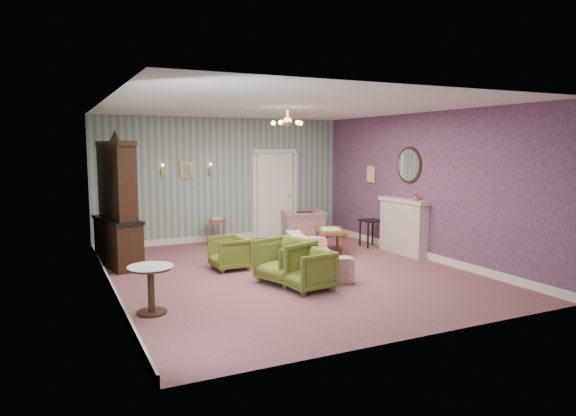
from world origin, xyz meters
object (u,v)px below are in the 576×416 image
dresser (116,200)px  side_table_black (370,233)px  fireplace (403,226)px  pedestal_table (151,290)px  olive_chair_b (285,258)px  sofa_chintz (316,247)px  olive_chair_a (308,268)px  olive_chair_c (230,251)px  coffee_table (330,241)px  wingback_chair (303,220)px

dresser → side_table_black: 5.41m
fireplace → pedestal_table: fireplace is taller
dresser → pedestal_table: 3.21m
olive_chair_b → sofa_chintz: sofa_chintz is taller
fireplace → pedestal_table: (-5.48, -1.67, -0.25)m
olive_chair_a → fireplace: fireplace is taller
olive_chair_c → olive_chair_a: bearing=18.1°
dresser → fireplace: dresser is taller
coffee_table → side_table_black: 1.13m
wingback_chair → fireplace: bearing=122.5°
olive_chair_c → wingback_chair: 3.61m
olive_chair_a → olive_chair_b: (-0.13, 0.57, 0.05)m
fireplace → olive_chair_c: bearing=176.0°
wingback_chair → pedestal_table: wingback_chair is taller
olive_chair_a → sofa_chintz: size_ratio=0.33×
coffee_table → side_table_black: (1.12, 0.15, 0.05)m
sofa_chintz → fireplace: (2.34, 0.49, 0.16)m
wingback_chair → coffee_table: wingback_chair is taller
olive_chair_b → dresser: (-2.32, 2.40, 0.84)m
olive_chair_a → coffee_table: 2.87m
sofa_chintz → side_table_black: bearing=-41.2°
fireplace → coffee_table: 1.55m
pedestal_table → wingback_chair: bearing=43.7°
wingback_chair → dresser: (-4.52, -1.21, 0.79)m
wingback_chair → side_table_black: (0.78, -1.74, -0.14)m
olive_chair_b → pedestal_table: 2.40m
pedestal_table → olive_chair_b: bearing=16.6°
coffee_table → side_table_black: bearing=7.5°
olive_chair_b → fireplace: bearing=87.4°
olive_chair_a → dresser: size_ratio=0.28×
olive_chair_a → olive_chair_b: 0.58m
dresser → olive_chair_c: bearing=-43.3°
fireplace → dresser: bearing=165.7°
olive_chair_c → sofa_chintz: bearing=59.8°
sofa_chintz → coffee_table: 1.59m
pedestal_table → dresser: bearing=90.5°
fireplace → coffee_table: fireplace is taller
fireplace → coffee_table: (-1.33, 0.73, -0.32)m
side_table_black → fireplace: bearing=-76.5°
olive_chair_a → olive_chair_c: size_ratio=1.06×
sofa_chintz → coffee_table: (1.02, 1.22, -0.16)m
pedestal_table → side_table_black: bearing=25.8°
sofa_chintz → wingback_chair: (1.35, 3.10, 0.03)m
dresser → olive_chair_a: bearing=-61.1°
olive_chair_a → side_table_black: 3.75m
wingback_chair → dresser: size_ratio=0.41×
olive_chair_a → wingback_chair: 4.66m
sofa_chintz → pedestal_table: sofa_chintz is taller
olive_chair_b → side_table_black: (2.98, 1.87, -0.09)m
sofa_chintz → dresser: bearing=75.3°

